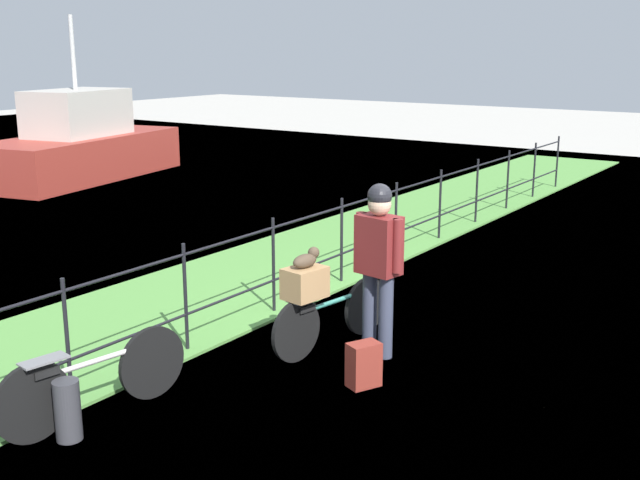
# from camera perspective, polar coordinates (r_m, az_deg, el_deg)

# --- Properties ---
(ground_plane) EXTENTS (60.00, 60.00, 0.00)m
(ground_plane) POSITION_cam_1_polar(r_m,az_deg,el_deg) (8.45, 10.54, -6.51)
(ground_plane) COLOR #B2ADA3
(grass_strip) EXTENTS (27.00, 2.40, 0.03)m
(grass_strip) POSITION_cam_1_polar(r_m,az_deg,el_deg) (9.98, -5.61, -3.03)
(grass_strip) COLOR #569342
(grass_strip) RESTS_ON ground
(iron_fence) EXTENTS (18.04, 0.04, 1.09)m
(iron_fence) POSITION_cam_1_polar(r_m,az_deg,el_deg) (9.21, -0.77, -0.46)
(iron_fence) COLOR black
(iron_fence) RESTS_ON ground
(bicycle_main) EXTENTS (1.60, 0.31, 0.60)m
(bicycle_main) POSITION_cam_1_polar(r_m,az_deg,el_deg) (7.76, 0.80, -5.59)
(bicycle_main) COLOR black
(bicycle_main) RESTS_ON ground
(wooden_crate) EXTENTS (0.43, 0.34, 0.30)m
(wooden_crate) POSITION_cam_1_polar(r_m,az_deg,el_deg) (7.38, -1.11, -3.13)
(wooden_crate) COLOR #A87F51
(wooden_crate) RESTS_ON bicycle_main
(terrier_dog) EXTENTS (0.32, 0.18, 0.18)m
(terrier_dog) POSITION_cam_1_polar(r_m,az_deg,el_deg) (7.33, -0.98, -1.41)
(terrier_dog) COLOR #4C3D2D
(terrier_dog) RESTS_ON wooden_crate
(cyclist_person) EXTENTS (0.32, 0.53, 1.68)m
(cyclist_person) POSITION_cam_1_polar(r_m,az_deg,el_deg) (7.40, 4.28, -1.08)
(cyclist_person) COLOR #383D51
(cyclist_person) RESTS_ON ground
(backpack_on_paving) EXTENTS (0.33, 0.28, 0.40)m
(backpack_on_paving) POSITION_cam_1_polar(r_m,az_deg,el_deg) (6.96, 3.20, -9.04)
(backpack_on_paving) COLOR maroon
(backpack_on_paving) RESTS_ON ground
(mooring_bollard) EXTENTS (0.20, 0.20, 0.48)m
(mooring_bollard) POSITION_cam_1_polar(r_m,az_deg,el_deg) (6.35, -17.88, -11.70)
(mooring_bollard) COLOR #38383D
(mooring_bollard) RESTS_ON ground
(bicycle_parked) EXTENTS (1.69, 0.33, 0.63)m
(bicycle_parked) POSITION_cam_1_polar(r_m,az_deg,el_deg) (6.58, -16.16, -9.75)
(bicycle_parked) COLOR black
(bicycle_parked) RESTS_ON ground
(moored_boat_far) EXTENTS (5.32, 2.98, 3.58)m
(moored_boat_far) POSITION_cam_1_polar(r_m,az_deg,el_deg) (18.53, -17.07, 6.54)
(moored_boat_far) COLOR #9E3328
(moored_boat_far) RESTS_ON ground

